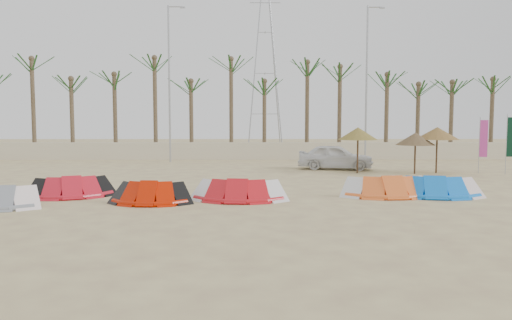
{
  "coord_description": "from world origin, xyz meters",
  "views": [
    {
      "loc": [
        -0.22,
        -15.66,
        3.11
      ],
      "look_at": [
        0.0,
        6.0,
        1.3
      ],
      "focal_mm": 35.0,
      "sensor_mm": 36.0,
      "label": 1
    }
  ],
  "objects_px": {
    "kite_orange": "(387,185)",
    "car": "(335,157)",
    "kite_red_right": "(239,188)",
    "kite_red_mid": "(152,191)",
    "kite_red_left": "(74,186)",
    "parasol_left": "(358,134)",
    "parasol_right": "(437,133)",
    "parasol_mid": "(415,139)",
    "kite_blue": "(430,185)"
  },
  "relations": [
    {
      "from": "kite_blue",
      "to": "parasol_mid",
      "type": "xyz_separation_m",
      "value": [
        1.98,
        7.94,
        1.54
      ]
    },
    {
      "from": "parasol_mid",
      "to": "car",
      "type": "relative_size",
      "value": 0.51
    },
    {
      "from": "car",
      "to": "kite_red_left",
      "type": "bearing_deg",
      "value": 142.56
    },
    {
      "from": "kite_orange",
      "to": "car",
      "type": "relative_size",
      "value": 0.84
    },
    {
      "from": "kite_red_mid",
      "to": "parasol_mid",
      "type": "height_order",
      "value": "parasol_mid"
    },
    {
      "from": "kite_red_right",
      "to": "parasol_right",
      "type": "relative_size",
      "value": 1.39
    },
    {
      "from": "kite_blue",
      "to": "car",
      "type": "height_order",
      "value": "car"
    },
    {
      "from": "kite_orange",
      "to": "car",
      "type": "height_order",
      "value": "car"
    },
    {
      "from": "kite_red_right",
      "to": "kite_blue",
      "type": "relative_size",
      "value": 0.94
    },
    {
      "from": "kite_red_right",
      "to": "kite_red_mid",
      "type": "bearing_deg",
      "value": -167.83
    },
    {
      "from": "kite_red_mid",
      "to": "parasol_right",
      "type": "height_order",
      "value": "parasol_right"
    },
    {
      "from": "kite_red_left",
      "to": "kite_red_right",
      "type": "bearing_deg",
      "value": -7.69
    },
    {
      "from": "parasol_mid",
      "to": "parasol_left",
      "type": "bearing_deg",
      "value": 173.14
    },
    {
      "from": "kite_red_right",
      "to": "kite_orange",
      "type": "bearing_deg",
      "value": 8.91
    },
    {
      "from": "kite_orange",
      "to": "parasol_right",
      "type": "distance_m",
      "value": 9.8
    },
    {
      "from": "kite_orange",
      "to": "parasol_mid",
      "type": "bearing_deg",
      "value": 64.73
    },
    {
      "from": "kite_red_right",
      "to": "kite_blue",
      "type": "xyz_separation_m",
      "value": [
        7.72,
        0.88,
        0.0
      ]
    },
    {
      "from": "kite_blue",
      "to": "parasol_mid",
      "type": "height_order",
      "value": "parasol_mid"
    },
    {
      "from": "kite_red_right",
      "to": "parasol_mid",
      "type": "bearing_deg",
      "value": 42.29
    },
    {
      "from": "kite_orange",
      "to": "parasol_right",
      "type": "bearing_deg",
      "value": 58.31
    },
    {
      "from": "kite_orange",
      "to": "parasol_left",
      "type": "distance_m",
      "value": 8.49
    },
    {
      "from": "kite_blue",
      "to": "car",
      "type": "bearing_deg",
      "value": 101.33
    },
    {
      "from": "kite_red_left",
      "to": "car",
      "type": "height_order",
      "value": "car"
    },
    {
      "from": "parasol_mid",
      "to": "car",
      "type": "bearing_deg",
      "value": 148.96
    },
    {
      "from": "kite_red_left",
      "to": "kite_blue",
      "type": "xyz_separation_m",
      "value": [
        14.34,
        -0.01,
        0.0
      ]
    },
    {
      "from": "kite_red_mid",
      "to": "parasol_mid",
      "type": "relative_size",
      "value": 1.31
    },
    {
      "from": "kite_red_right",
      "to": "car",
      "type": "xyz_separation_m",
      "value": [
        5.64,
        11.27,
        0.35
      ]
    },
    {
      "from": "kite_red_right",
      "to": "parasol_left",
      "type": "distance_m",
      "value": 11.45
    },
    {
      "from": "kite_orange",
      "to": "parasol_mid",
      "type": "height_order",
      "value": "parasol_mid"
    },
    {
      "from": "kite_red_left",
      "to": "kite_orange",
      "type": "distance_m",
      "value": 12.6
    },
    {
      "from": "kite_red_mid",
      "to": "car",
      "type": "xyz_separation_m",
      "value": [
        8.85,
        11.97,
        0.35
      ]
    },
    {
      "from": "parasol_left",
      "to": "parasol_mid",
      "type": "xyz_separation_m",
      "value": [
        3.16,
        -0.38,
        -0.29
      ]
    },
    {
      "from": "parasol_mid",
      "to": "parasol_right",
      "type": "xyz_separation_m",
      "value": [
        1.33,
        0.3,
        0.3
      ]
    },
    {
      "from": "kite_red_mid",
      "to": "kite_red_right",
      "type": "bearing_deg",
      "value": 12.17
    },
    {
      "from": "kite_red_mid",
      "to": "kite_orange",
      "type": "height_order",
      "value": "same"
    },
    {
      "from": "kite_red_left",
      "to": "parasol_left",
      "type": "distance_m",
      "value": 15.68
    },
    {
      "from": "kite_red_mid",
      "to": "parasol_left",
      "type": "distance_m",
      "value": 14.02
    },
    {
      "from": "kite_red_left",
      "to": "kite_red_mid",
      "type": "height_order",
      "value": "same"
    },
    {
      "from": "car",
      "to": "kite_red_right",
      "type": "bearing_deg",
      "value": 165.73
    },
    {
      "from": "parasol_left",
      "to": "kite_orange",
      "type": "bearing_deg",
      "value": -93.92
    },
    {
      "from": "kite_red_mid",
      "to": "kite_red_left",
      "type": "bearing_deg",
      "value": 155.06
    },
    {
      "from": "parasol_mid",
      "to": "parasol_right",
      "type": "bearing_deg",
      "value": 12.58
    },
    {
      "from": "parasol_left",
      "to": "parasol_mid",
      "type": "relative_size",
      "value": 1.12
    },
    {
      "from": "kite_blue",
      "to": "parasol_mid",
      "type": "bearing_deg",
      "value": 75.99
    },
    {
      "from": "parasol_left",
      "to": "kite_red_left",
      "type": "bearing_deg",
      "value": -147.73
    },
    {
      "from": "parasol_mid",
      "to": "kite_red_mid",
      "type": "bearing_deg",
      "value": -143.61
    },
    {
      "from": "kite_red_mid",
      "to": "kite_blue",
      "type": "height_order",
      "value": "same"
    },
    {
      "from": "parasol_left",
      "to": "kite_red_right",
      "type": "bearing_deg",
      "value": -125.42
    },
    {
      "from": "kite_red_right",
      "to": "car",
      "type": "bearing_deg",
      "value": 63.41
    },
    {
      "from": "parasol_left",
      "to": "car",
      "type": "height_order",
      "value": "parasol_left"
    }
  ]
}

